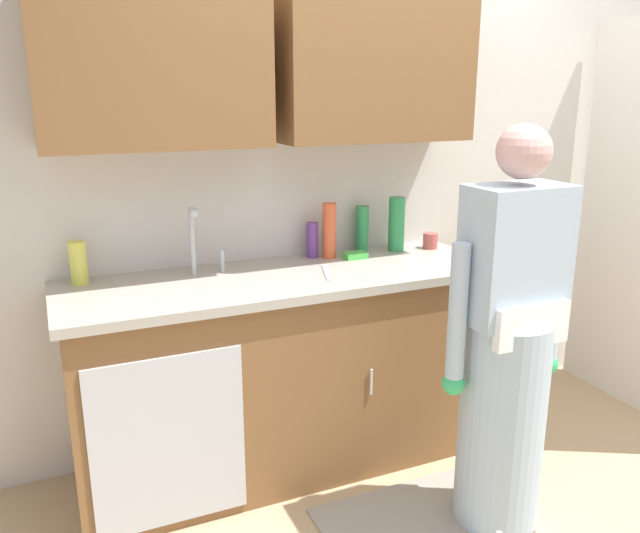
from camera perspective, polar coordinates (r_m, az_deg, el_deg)
The scene contains 15 objects.
ground_plane at distance 2.97m, azimuth 13.00°, elevation -20.74°, with size 9.00×9.00×0.00m, color tan.
kitchen_wall_with_uppers at distance 3.19m, azimuth 1.80°, elevation 10.83°, with size 4.80×0.44×2.70m.
counter_cabinet at distance 3.03m, azimuth -3.12°, elevation -9.60°, with size 1.90×0.62×0.90m.
countertop at distance 2.87m, azimuth -3.21°, elevation -1.04°, with size 1.96×0.66×0.04m, color #A8A093.
sink at distance 2.78m, azimuth -9.65°, elevation -1.66°, with size 0.50×0.36×0.35m.
person_at_sink at distance 2.64m, azimuth 16.20°, elevation -8.42°, with size 0.55×0.34×1.62m.
floor_mat at distance 2.89m, azimuth 8.70°, elevation -21.40°, with size 0.80×0.50×0.01m, color gray.
bottle_dish_liquid at distance 3.12m, azimuth -0.69°, elevation 2.37°, with size 0.06×0.06×0.17m, color #66388C.
bottle_water_short at distance 3.26m, azimuth 6.80°, elevation 3.75°, with size 0.08×0.08×0.27m, color #2D8C4C.
bottle_soap at distance 2.87m, azimuth -20.66°, elevation 0.30°, with size 0.07×0.07×0.18m, color #D8D14C.
bottle_cleaner_spray at distance 3.24m, azimuth 3.75°, elevation 3.36°, with size 0.07×0.07×0.23m, color #2D8C4C.
bottle_water_tall at distance 3.10m, azimuth 0.83°, elevation 3.21°, with size 0.07×0.07×0.27m, color #E05933.
cup_by_sink at distance 3.35m, azimuth 9.76°, elevation 2.28°, with size 0.08×0.08×0.08m, color #B24C47.
knife_on_counter at distance 2.87m, azimuth 0.60°, elevation -0.51°, with size 0.24×0.02×0.01m, color silver.
sponge at distance 3.12m, azimuth 3.14°, elevation 1.00°, with size 0.11×0.07×0.03m, color #4CBF4C.
Camera 1 is at (-1.51, -1.88, 1.74)m, focal length 36.04 mm.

